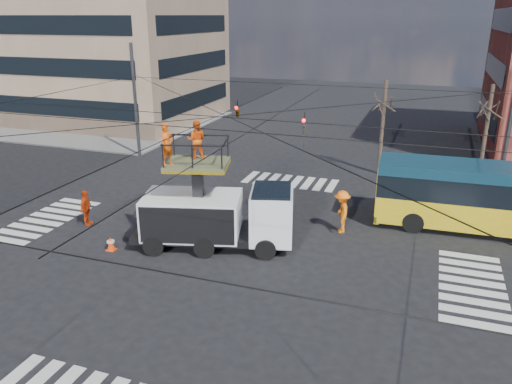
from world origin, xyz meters
The scene contains 11 objects.
ground centered at (0.00, 0.00, 0.00)m, with size 120.00×120.00×0.00m, color black.
sidewalk_nw centered at (-21.00, 21.00, 0.06)m, with size 18.00×18.00×0.12m, color slate.
crosswalks centered at (0.00, 0.00, 0.01)m, with size 22.40×22.40×0.02m, color silver, non-canonical shape.
overhead_network centered at (-0.07, 0.40, 4.29)m, with size 24.24×24.24×8.00m.
tree_a centered at (5.00, 13.50, 4.63)m, with size 2.00×2.00×6.00m.
tree_b centered at (11.00, 13.50, 4.63)m, with size 2.00×2.00×6.00m.
utility_truck centered at (-0.58, 0.10, 1.93)m, with size 7.36×4.09×5.62m.
city_bus centered at (11.70, 5.86, 1.72)m, with size 12.15×3.09×3.20m.
traffic_cone centered at (-4.83, -1.88, 0.31)m, with size 0.36×0.36×0.63m, color #FF3B0A.
worker_ground centered at (-7.58, 0.12, 0.89)m, with size 1.05×0.44×1.79m, color red.
flagger centered at (4.34, 3.42, 1.03)m, with size 1.33×0.76×2.06m, color orange.
Camera 1 is at (7.75, -18.48, 9.76)m, focal length 35.00 mm.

